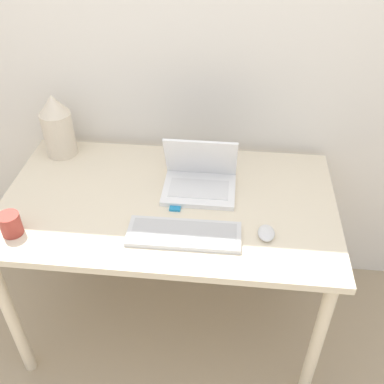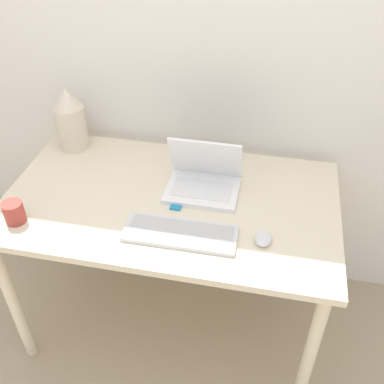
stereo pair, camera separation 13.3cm
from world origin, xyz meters
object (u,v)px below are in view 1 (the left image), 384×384
Objects in this scene: mug at (11,224)px; vase at (57,126)px; mouse at (266,233)px; laptop at (200,178)px; mp3_player at (175,207)px; keyboard at (184,234)px.

vase is at bearing 89.36° from mug.
mug is at bearing -175.06° from mouse.
laptop is 6.06× the size of mp3_player.
keyboard is 0.80m from vase.
mouse is (0.27, -0.26, -0.04)m from laptop.
vase is 0.55m from mug.
keyboard is 4.82× the size of mouse.
mouse is at bearing -44.35° from laptop.
vase is (-0.92, 0.46, 0.13)m from mouse.
laptop reaches higher than mug.
vase is at bearing 141.76° from keyboard.
keyboard is 0.63m from mug.
vase reaches higher than laptop.
keyboard is 0.30m from mouse.
laptop is 0.74m from mug.
mug is (-0.01, -0.54, -0.10)m from vase.
mp3_player is (-0.35, 0.12, -0.01)m from mouse.
mouse is at bearing -26.49° from vase.
vase reaches higher than mouse.
laptop is at bearing 83.90° from keyboard.
mp3_player is at bearing 108.71° from keyboard.
laptop is 0.30m from keyboard.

